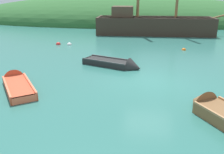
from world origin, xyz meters
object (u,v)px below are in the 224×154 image
(rowboat_center, at_px, (223,116))
(buoy_white, at_px, (69,45))
(rowboat_far, at_px, (116,65))
(sailing_ship, at_px, (153,28))
(buoy_orange, at_px, (184,50))
(rowboat_near_dock, at_px, (17,85))
(buoy_red, at_px, (58,45))

(rowboat_center, height_order, buoy_white, rowboat_center)
(rowboat_far, distance_m, buoy_white, 7.56)
(sailing_ship, bearing_deg, rowboat_far, -102.35)
(buoy_orange, xyz_separation_m, buoy_white, (-9.50, 0.66, 0.00))
(rowboat_near_dock, distance_m, rowboat_center, 8.95)
(rowboat_center, relative_size, buoy_red, 8.51)
(rowboat_far, bearing_deg, buoy_red, 155.72)
(rowboat_center, height_order, buoy_red, rowboat_center)
(rowboat_far, distance_m, buoy_orange, 7.01)
(buoy_red, bearing_deg, buoy_white, -2.49)
(buoy_red, bearing_deg, rowboat_near_dock, -80.90)
(buoy_white, bearing_deg, buoy_orange, -3.95)
(sailing_ship, height_order, buoy_white, sailing_ship)
(rowboat_far, bearing_deg, rowboat_center, -31.46)
(rowboat_near_dock, bearing_deg, rowboat_center, -139.65)
(rowboat_far, xyz_separation_m, rowboat_center, (4.50, -5.88, 0.04))
(buoy_orange, height_order, buoy_white, buoy_white)
(buoy_red, bearing_deg, sailing_ship, 40.16)
(rowboat_near_dock, distance_m, buoy_orange, 12.78)
(sailing_ship, xyz_separation_m, buoy_white, (-7.19, -6.97, -0.72))
(rowboat_center, xyz_separation_m, buoy_white, (-9.29, 11.73, -0.15))
(buoy_orange, bearing_deg, buoy_red, 176.19)
(rowboat_near_dock, bearing_deg, buoy_white, -33.85)
(rowboat_near_dock, relative_size, rowboat_center, 1.00)
(buoy_red, bearing_deg, buoy_orange, -3.81)
(rowboat_far, relative_size, buoy_orange, 11.76)
(rowboat_far, relative_size, rowboat_center, 1.07)
(sailing_ship, xyz_separation_m, rowboat_center, (2.10, -18.70, -0.57))
(rowboat_near_dock, relative_size, buoy_red, 8.51)
(sailing_ship, bearing_deg, rowboat_center, -85.33)
(rowboat_far, distance_m, rowboat_center, 7.41)
(sailing_ship, relative_size, buoy_orange, 45.94)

